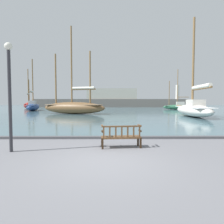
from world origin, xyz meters
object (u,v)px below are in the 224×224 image
at_px(sailboat_outer_starboard, 193,108).
at_px(sailboat_outer_port, 33,106).
at_px(park_bench, 121,136).
at_px(sailboat_nearest_starboard, 29,105).
at_px(sailboat_far_starboard, 74,106).
at_px(sailboat_mid_port, 178,106).
at_px(lamp_post, 9,86).

xyz_separation_m(sailboat_outer_starboard, sailboat_outer_port, (-24.20, 14.06, -0.08)).
relative_size(park_bench, sailboat_nearest_starboard, 0.17).
relative_size(sailboat_far_starboard, sailboat_nearest_starboard, 1.29).
height_order(sailboat_mid_port, sailboat_far_starboard, sailboat_far_starboard).
bearing_deg(park_bench, sailboat_outer_port, 117.05).
relative_size(park_bench, sailboat_mid_port, 0.19).
xyz_separation_m(park_bench, sailboat_far_starboard, (-5.63, 19.89, 0.65)).
bearing_deg(sailboat_outer_starboard, sailboat_far_starboard, 162.58).
distance_m(park_bench, sailboat_nearest_starboard, 44.53).
bearing_deg(park_bench, sailboat_mid_port, 67.85).
bearing_deg(sailboat_outer_port, sailboat_nearest_starboard, 116.01).
bearing_deg(sailboat_mid_port, sailboat_nearest_starboard, 170.78).
bearing_deg(sailboat_far_starboard, sailboat_nearest_starboard, 126.00).
bearing_deg(lamp_post, park_bench, 8.94).
relative_size(sailboat_far_starboard, sailboat_outer_starboard, 1.01).
xyz_separation_m(sailboat_far_starboard, sailboat_outer_port, (-9.32, 9.39, -0.19)).
distance_m(sailboat_mid_port, sailboat_nearest_starboard, 34.44).
height_order(sailboat_mid_port, lamp_post, sailboat_mid_port).
xyz_separation_m(park_bench, sailboat_nearest_starboard, (-20.06, 39.76, 0.49)).
bearing_deg(lamp_post, sailboat_far_starboard, 94.13).
xyz_separation_m(sailboat_mid_port, sailboat_outer_port, (-28.88, -4.95, 0.16)).
bearing_deg(lamp_post, sailboat_outer_port, 109.85).
bearing_deg(sailboat_outer_starboard, sailboat_nearest_starboard, 140.08).
bearing_deg(sailboat_outer_starboard, lamp_post, -130.16).
xyz_separation_m(park_bench, lamp_post, (-4.14, -0.65, 1.98)).
relative_size(park_bench, sailboat_outer_port, 0.17).
xyz_separation_m(sailboat_mid_port, lamp_post, (-18.08, -34.89, 1.69)).
distance_m(sailboat_mid_port, lamp_post, 39.33).
height_order(sailboat_far_starboard, lamp_post, sailboat_far_starboard).
xyz_separation_m(sailboat_outer_port, sailboat_nearest_starboard, (-5.11, 10.47, 0.03)).
bearing_deg(park_bench, sailboat_far_starboard, 105.80).
xyz_separation_m(sailboat_mid_port, sailboat_far_starboard, (-19.56, -14.34, 0.36)).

